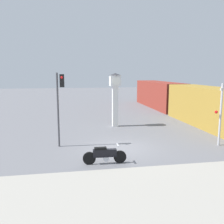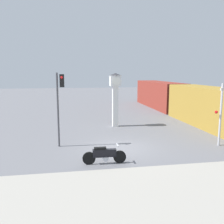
{
  "view_description": "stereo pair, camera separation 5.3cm",
  "coord_description": "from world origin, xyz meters",
  "px_view_note": "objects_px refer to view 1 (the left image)",
  "views": [
    {
      "loc": [
        -3.2,
        -14.8,
        4.75
      ],
      "look_at": [
        -0.14,
        2.31,
        1.94
      ],
      "focal_mm": 40.0,
      "sensor_mm": 36.0,
      "label": 1
    },
    {
      "loc": [
        -3.15,
        -14.81,
        4.75
      ],
      "look_at": [
        -0.14,
        2.31,
        1.94
      ],
      "focal_mm": 40.0,
      "sensor_mm": 36.0,
      "label": 2
    }
  ],
  "objects_px": {
    "clock_tower": "(115,91)",
    "traffic_light": "(60,97)",
    "motorcycle": "(105,155)",
    "freight_train": "(179,100)",
    "railroad_crossing_signal": "(221,112)"
  },
  "relations": [
    {
      "from": "clock_tower",
      "to": "freight_train",
      "type": "distance_m",
      "value": 9.5
    },
    {
      "from": "clock_tower",
      "to": "traffic_light",
      "type": "relative_size",
      "value": 0.99
    },
    {
      "from": "traffic_light",
      "to": "railroad_crossing_signal",
      "type": "xyz_separation_m",
      "value": [
        10.11,
        -1.57,
        -1.01
      ]
    },
    {
      "from": "freight_train",
      "to": "railroad_crossing_signal",
      "type": "bearing_deg",
      "value": -102.68
    },
    {
      "from": "clock_tower",
      "to": "railroad_crossing_signal",
      "type": "distance_m",
      "value": 8.88
    },
    {
      "from": "motorcycle",
      "to": "traffic_light",
      "type": "distance_m",
      "value": 5.02
    },
    {
      "from": "motorcycle",
      "to": "freight_train",
      "type": "height_order",
      "value": "freight_train"
    },
    {
      "from": "clock_tower",
      "to": "freight_train",
      "type": "xyz_separation_m",
      "value": [
        8.17,
        4.66,
        -1.36
      ]
    },
    {
      "from": "motorcycle",
      "to": "freight_train",
      "type": "bearing_deg",
      "value": 54.29
    },
    {
      "from": "freight_train",
      "to": "railroad_crossing_signal",
      "type": "relative_size",
      "value": 6.09
    },
    {
      "from": "traffic_light",
      "to": "railroad_crossing_signal",
      "type": "bearing_deg",
      "value": -8.83
    },
    {
      "from": "traffic_light",
      "to": "railroad_crossing_signal",
      "type": "distance_m",
      "value": 10.28
    },
    {
      "from": "clock_tower",
      "to": "traffic_light",
      "type": "bearing_deg",
      "value": -130.63
    },
    {
      "from": "traffic_light",
      "to": "clock_tower",
      "type": "bearing_deg",
      "value": 49.37
    },
    {
      "from": "motorcycle",
      "to": "clock_tower",
      "type": "distance_m",
      "value": 9.45
    }
  ]
}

